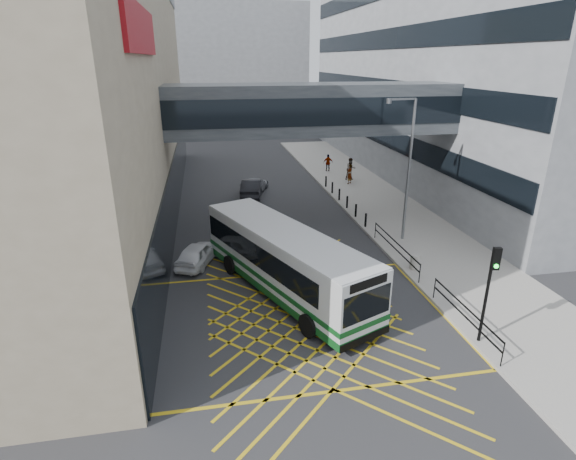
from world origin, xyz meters
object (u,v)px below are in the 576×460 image
bus (284,259)px  litter_bin (415,262)px  street_lamp (407,162)px  car_dark (252,188)px  pedestrian_c (328,163)px  pedestrian_b (351,169)px  car_silver (254,185)px  traffic_light (490,282)px  car_white (198,253)px  pedestrian_a (350,174)px

bus → litter_bin: bus is taller
litter_bin → street_lamp: bearing=76.6°
car_dark → pedestrian_c: pedestrian_c is taller
litter_bin → pedestrian_b: bearing=82.5°
bus → street_lamp: bearing=8.0°
street_lamp → litter_bin: (-0.97, -4.08, -4.32)m
pedestrian_b → car_silver: bearing=-179.2°
car_dark → car_silver: 1.23m
traffic_light → pedestrian_c: traffic_light is taller
car_dark → car_silver: car_dark is taller
bus → car_white: bearing=113.2°
traffic_light → litter_bin: (0.34, 6.52, -2.21)m
street_lamp → pedestrian_a: bearing=78.4°
car_silver → litter_bin: size_ratio=5.12×
bus → litter_bin: size_ratio=13.97×
bus → litter_bin: (7.05, 0.81, -1.11)m
car_white → car_silver: 14.24m
car_dark → pedestrian_b: 9.76m
car_dark → pedestrian_b: (9.27, 3.02, 0.44)m
car_silver → litter_bin: 17.73m
bus → traffic_light: bearing=-63.7°
car_white → litter_bin: size_ratio=4.87×
litter_bin → car_white: bearing=164.8°
bus → litter_bin: 7.19m
car_white → litter_bin: 11.50m
litter_bin → pedestrian_c: bearing=86.6°
traffic_light → litter_bin: 6.89m
pedestrian_a → pedestrian_c: 4.93m
pedestrian_a → pedestrian_c: bearing=-123.8°
bus → car_dark: 16.16m
car_white → pedestrian_b: size_ratio=1.98×
car_dark → litter_bin: 16.78m
street_lamp → pedestrian_c: bearing=81.5°
litter_bin → pedestrian_c: 22.01m
car_dark → pedestrian_a: pedestrian_a is taller
pedestrian_b → litter_bin: bearing=-108.4°
litter_bin → pedestrian_c: (1.31, 21.96, 0.41)m
pedestrian_a → litter_bin: bearing=42.8°
bus → car_silver: size_ratio=2.73×
pedestrian_a → car_white: bearing=6.4°
bus → pedestrian_c: 24.27m
street_lamp → pedestrian_b: 14.81m
car_dark → traffic_light: 22.88m
traffic_light → pedestrian_a: traffic_light is taller
pedestrian_c → traffic_light: bearing=95.7°
bus → car_dark: size_ratio=2.47×
bus → street_lamp: (8.03, 4.89, 3.21)m
car_silver → traffic_light: size_ratio=1.02×
car_dark → traffic_light: traffic_light is taller
bus → traffic_light: (6.72, -5.71, 1.11)m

